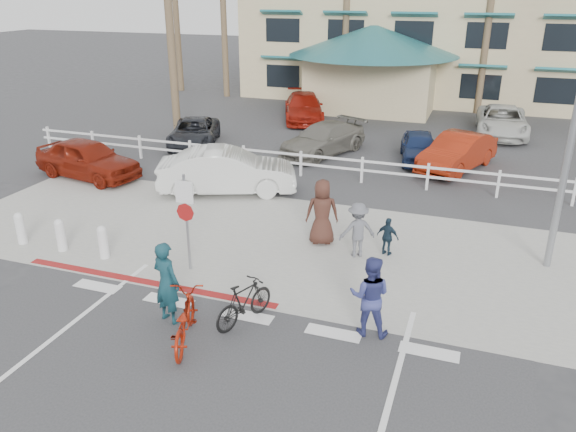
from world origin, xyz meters
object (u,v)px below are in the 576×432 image
at_px(car_white_sedan, 227,171).
at_px(car_red_compact, 88,159).
at_px(bike_black, 244,302).
at_px(sign_post, 187,218).
at_px(bike_red, 184,320).

relative_size(car_white_sedan, car_red_compact, 1.10).
distance_m(bike_black, car_red_compact, 12.10).
xyz_separation_m(sign_post, car_red_compact, (-7.33, 5.44, -0.70)).
distance_m(bike_red, bike_black, 1.39).
bearing_deg(bike_black, bike_red, 72.51).
relative_size(sign_post, car_red_compact, 0.66).
relative_size(sign_post, bike_black, 1.74).
bearing_deg(bike_red, bike_black, -148.31).
relative_size(bike_black, car_white_sedan, 0.35).
distance_m(bike_red, car_white_sedan, 9.10).
bearing_deg(car_red_compact, bike_red, -123.07).
bearing_deg(sign_post, car_white_sedan, 105.50).
distance_m(sign_post, car_white_sedan, 5.92).
bearing_deg(bike_red, car_white_sedan, -89.78).
relative_size(sign_post, car_white_sedan, 0.60).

